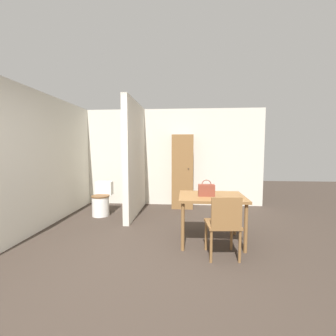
# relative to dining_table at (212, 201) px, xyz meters

# --- Properties ---
(ground_plane) EXTENTS (16.00, 16.00, 0.00)m
(ground_plane) POSITION_rel_dining_table_xyz_m (-0.97, -0.91, -0.66)
(ground_plane) COLOR #382D26
(wall_back) EXTENTS (5.08, 0.12, 2.50)m
(wall_back) POSITION_rel_dining_table_xyz_m (-0.97, 2.41, 0.59)
(wall_back) COLOR beige
(wall_back) RESTS_ON ground_plane
(wall_left) EXTENTS (0.12, 4.26, 2.50)m
(wall_left) POSITION_rel_dining_table_xyz_m (-3.07, 0.72, 0.59)
(wall_left) COLOR beige
(wall_left) RESTS_ON ground_plane
(partition_wall) EXTENTS (0.12, 1.75, 2.50)m
(partition_wall) POSITION_rel_dining_table_xyz_m (-1.54, 1.47, 0.59)
(partition_wall) COLOR beige
(partition_wall) RESTS_ON ground_plane
(dining_table) EXTENTS (1.01, 0.80, 0.75)m
(dining_table) POSITION_rel_dining_table_xyz_m (0.00, 0.00, 0.00)
(dining_table) COLOR brown
(dining_table) RESTS_ON ground_plane
(wooden_chair) EXTENTS (0.47, 0.47, 0.86)m
(wooden_chair) POSITION_rel_dining_table_xyz_m (0.10, -0.53, -0.18)
(wooden_chair) COLOR brown
(wooden_chair) RESTS_ON ground_plane
(toilet) EXTENTS (0.39, 0.54, 0.72)m
(toilet) POSITION_rel_dining_table_xyz_m (-2.27, 1.29, -0.35)
(toilet) COLOR white
(toilet) RESTS_ON ground_plane
(handbag) EXTENTS (0.25, 0.13, 0.25)m
(handbag) POSITION_rel_dining_table_xyz_m (-0.09, -0.04, 0.18)
(handbag) COLOR brown
(handbag) RESTS_ON dining_table
(wooden_cabinet) EXTENTS (0.52, 0.48, 1.82)m
(wooden_cabinet) POSITION_rel_dining_table_xyz_m (-0.48, 2.11, 0.25)
(wooden_cabinet) COLOR brown
(wooden_cabinet) RESTS_ON ground_plane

